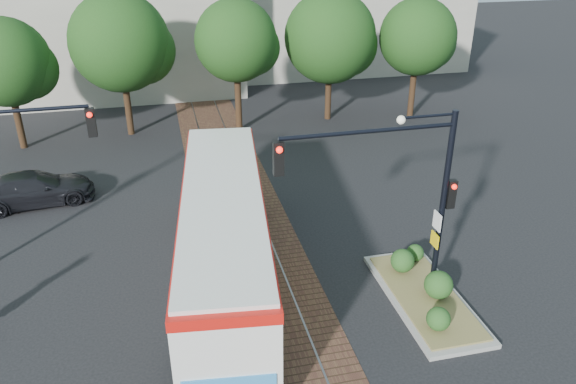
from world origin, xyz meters
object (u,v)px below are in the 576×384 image
city_bus (224,231)px  signal_pole_main (407,183)px  traffic_island (425,289)px  parked_car (33,189)px

city_bus → signal_pole_main: signal_pole_main is taller
city_bus → signal_pole_main: size_ratio=2.06×
signal_pole_main → city_bus: bearing=153.3°
traffic_island → city_bus: bearing=156.4°
signal_pole_main → parked_car: signal_pole_main is taller
traffic_island → signal_pole_main: (-0.96, 0.09, 3.83)m
parked_car → city_bus: bearing=-144.1°
city_bus → parked_car: city_bus is taller
traffic_island → parked_car: 16.45m
city_bus → signal_pole_main: 6.11m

